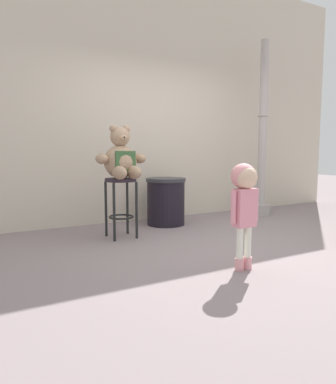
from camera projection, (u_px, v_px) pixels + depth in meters
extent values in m
plane|color=gray|center=(227.00, 248.00, 3.88)|extent=(24.00, 24.00, 0.00)
cube|color=beige|center=(143.00, 93.00, 5.49)|extent=(7.96, 0.30, 3.91)
cylinder|color=#29202A|center=(121.00, 180.00, 4.30)|extent=(0.38, 0.38, 0.04)
cylinder|color=black|center=(114.00, 212.00, 4.15)|extent=(0.03, 0.03, 0.69)
cylinder|color=black|center=(137.00, 210.00, 4.28)|extent=(0.03, 0.03, 0.69)
cylinder|color=black|center=(106.00, 209.00, 4.39)|extent=(0.03, 0.03, 0.69)
cylinder|color=black|center=(127.00, 207.00, 4.53)|extent=(0.03, 0.03, 0.69)
torus|color=black|center=(121.00, 217.00, 4.35)|extent=(0.31, 0.31, 0.02)
sphere|color=tan|center=(120.00, 162.00, 4.27)|extent=(0.40, 0.40, 0.40)
cube|color=#33582F|center=(126.00, 161.00, 4.13)|extent=(0.25, 0.03, 0.24)
sphere|color=tan|center=(120.00, 137.00, 4.24)|extent=(0.23, 0.23, 0.23)
ellipsoid|color=tan|center=(123.00, 138.00, 4.16)|extent=(0.10, 0.07, 0.07)
sphere|color=black|center=(124.00, 137.00, 4.13)|extent=(0.03, 0.03, 0.03)
sphere|color=tan|center=(113.00, 129.00, 4.19)|extent=(0.09, 0.09, 0.09)
sphere|color=tan|center=(126.00, 129.00, 4.27)|extent=(0.09, 0.09, 0.09)
ellipsoid|color=tan|center=(102.00, 159.00, 4.13)|extent=(0.14, 0.22, 0.13)
ellipsoid|color=tan|center=(140.00, 158.00, 4.36)|extent=(0.14, 0.22, 0.13)
ellipsoid|color=tan|center=(119.00, 173.00, 4.08)|extent=(0.14, 0.34, 0.16)
ellipsoid|color=tan|center=(134.00, 172.00, 4.17)|extent=(0.14, 0.34, 0.16)
cylinder|color=pink|center=(239.00, 264.00, 3.14)|extent=(0.08, 0.08, 0.11)
cylinder|color=silver|center=(240.00, 243.00, 3.12)|extent=(0.06, 0.06, 0.28)
cylinder|color=pink|center=(247.00, 263.00, 3.18)|extent=(0.08, 0.08, 0.11)
cylinder|color=silver|center=(248.00, 242.00, 3.16)|extent=(0.06, 0.06, 0.28)
cube|color=pink|center=(245.00, 208.00, 3.10)|extent=(0.20, 0.11, 0.34)
cylinder|color=pink|center=(233.00, 207.00, 3.04)|extent=(0.05, 0.05, 0.29)
cylinder|color=pink|center=(256.00, 205.00, 3.16)|extent=(0.05, 0.05, 0.29)
sphere|color=#D8B293|center=(245.00, 177.00, 3.07)|extent=(0.21, 0.21, 0.21)
sphere|color=pink|center=(243.00, 176.00, 3.10)|extent=(0.22, 0.22, 0.22)
cylinder|color=black|center=(166.00, 203.00, 5.12)|extent=(0.54, 0.54, 0.63)
cylinder|color=#2D2D33|center=(166.00, 180.00, 5.08)|extent=(0.57, 0.57, 0.05)
cylinder|color=#A69E99|center=(260.00, 209.00, 5.97)|extent=(0.32, 0.32, 0.18)
cylinder|color=#AFA6A2|center=(263.00, 124.00, 5.82)|extent=(0.13, 0.13, 2.66)
torus|color=#ADA89E|center=(263.00, 116.00, 5.80)|extent=(0.18, 0.18, 0.04)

